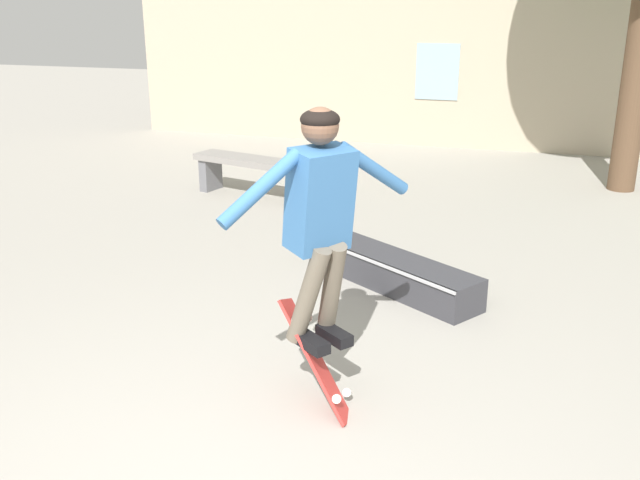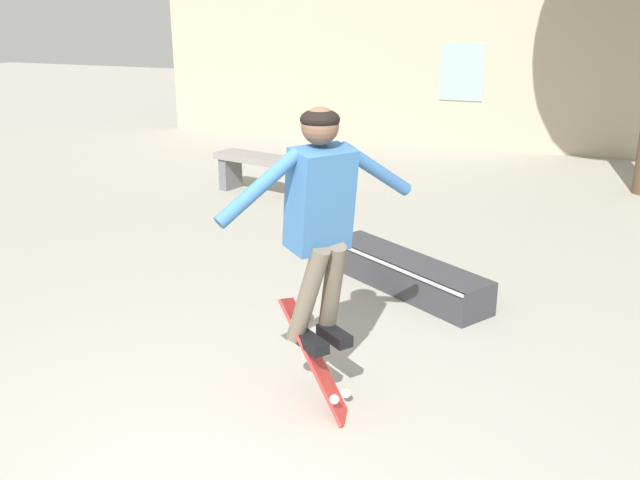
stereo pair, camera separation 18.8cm
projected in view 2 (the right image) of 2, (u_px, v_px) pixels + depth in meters
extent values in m
cube|color=#B7A88E|center=(492.00, 42.00, 11.43)|extent=(11.61, 0.40, 3.41)
cube|color=#99B7C6|center=(462.00, 72.00, 11.53)|extent=(0.70, 0.02, 0.90)
cube|color=gray|center=(273.00, 161.00, 8.84)|extent=(1.72, 0.78, 0.08)
cube|color=slate|center=(231.00, 173.00, 9.31)|extent=(0.20, 0.34, 0.42)
cube|color=slate|center=(321.00, 189.00, 8.53)|extent=(0.20, 0.34, 0.42)
cube|color=#38383D|center=(405.00, 274.00, 6.07)|extent=(1.61, 1.22, 0.28)
cube|color=#B7B7BC|center=(389.00, 265.00, 5.92)|extent=(1.41, 0.92, 0.02)
cube|color=teal|center=(320.00, 199.00, 4.03)|extent=(0.43, 0.44, 0.61)
sphere|color=brown|center=(320.00, 126.00, 3.89)|extent=(0.29, 0.29, 0.21)
ellipsoid|color=black|center=(320.00, 119.00, 3.88)|extent=(0.31, 0.31, 0.12)
cylinder|color=#6B6051|center=(332.00, 289.00, 4.25)|extent=(0.28, 0.32, 0.66)
cube|color=black|center=(334.00, 335.00, 4.32)|extent=(0.27, 0.23, 0.07)
cylinder|color=#6B6051|center=(308.00, 295.00, 4.16)|extent=(0.34, 0.22, 0.66)
cube|color=black|center=(311.00, 342.00, 4.23)|extent=(0.27, 0.23, 0.07)
cylinder|color=teal|center=(376.00, 170.00, 4.19)|extent=(0.38, 0.47, 0.38)
cylinder|color=teal|center=(258.00, 188.00, 3.78)|extent=(0.38, 0.47, 0.38)
cube|color=red|center=(315.00, 360.00, 4.30)|extent=(0.50, 0.43, 0.71)
cylinder|color=silver|center=(335.00, 399.00, 4.14)|extent=(0.08, 0.04, 0.08)
cylinder|color=silver|center=(346.00, 393.00, 4.34)|extent=(0.08, 0.04, 0.08)
cylinder|color=silver|center=(296.00, 320.00, 4.24)|extent=(0.08, 0.04, 0.08)
cylinder|color=silver|center=(309.00, 317.00, 4.44)|extent=(0.08, 0.04, 0.08)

